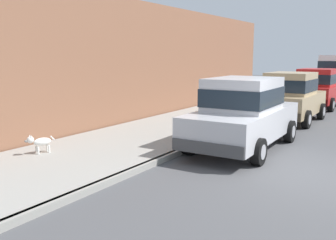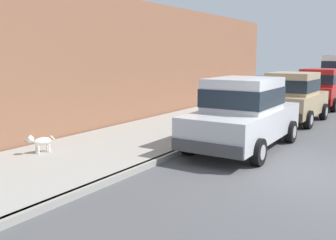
% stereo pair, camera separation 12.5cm
% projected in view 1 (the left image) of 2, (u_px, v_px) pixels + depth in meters
% --- Properties ---
extents(ground_plane, '(80.00, 80.00, 0.00)m').
position_uv_depth(ground_plane, '(309.00, 175.00, 8.09)').
color(ground_plane, '#4C4C4F').
extents(curb, '(0.16, 64.00, 0.14)m').
position_uv_depth(curb, '(180.00, 152.00, 9.76)').
color(curb, gray).
rests_on(curb, ground).
extents(sidewalk, '(3.60, 64.00, 0.14)m').
position_uv_depth(sidewalk, '(124.00, 143.00, 10.71)').
color(sidewalk, '#99968E').
rests_on(sidewalk, ground).
extents(car_silver_sedan, '(2.07, 4.62, 1.92)m').
position_uv_depth(car_silver_sedan, '(243.00, 113.00, 10.27)').
color(car_silver_sedan, '#BCBCC1').
rests_on(car_silver_sedan, ground).
extents(car_tan_hatchback, '(2.02, 3.84, 1.88)m').
position_uv_depth(car_tan_hatchback, '(291.00, 96.00, 14.43)').
color(car_tan_hatchback, tan).
rests_on(car_tan_hatchback, ground).
extents(car_red_hatchback, '(2.03, 3.84, 1.88)m').
position_uv_depth(car_red_hatchback, '(317.00, 88.00, 18.35)').
color(car_red_hatchback, red).
rests_on(car_red_hatchback, ground).
extents(dog_white, '(0.33, 0.73, 0.49)m').
position_uv_depth(dog_white, '(40.00, 142.00, 9.28)').
color(dog_white, white).
rests_on(dog_white, sidewalk).
extents(building_facade, '(0.50, 20.00, 4.47)m').
position_uv_depth(building_facade, '(164.00, 62.00, 15.85)').
color(building_facade, '#8C5B42').
rests_on(building_facade, ground).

